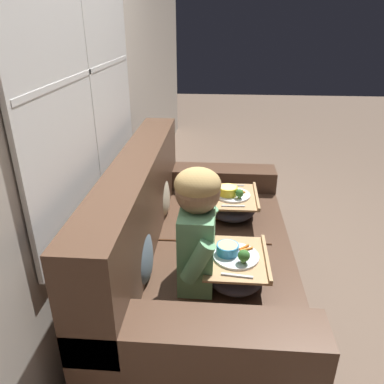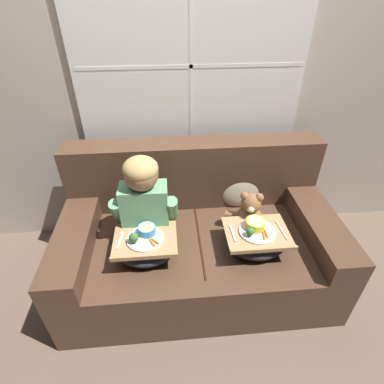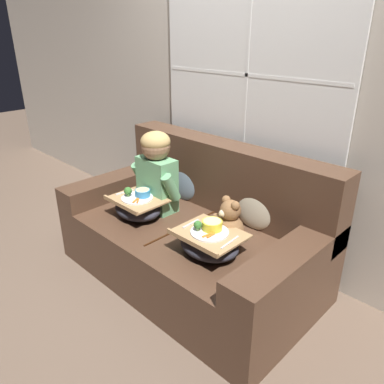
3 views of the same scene
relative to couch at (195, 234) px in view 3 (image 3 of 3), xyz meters
name	(u,v)px [view 3 (image 3 of 3)]	position (x,y,z in m)	size (l,w,h in m)	color
ground_plane	(188,275)	(0.00, -0.08, -0.32)	(14.00, 14.00, 0.00)	brown
wall_back_with_window	(250,85)	(0.00, 0.56, 0.98)	(8.00, 0.08, 2.60)	#BCB2A3
couch	(195,234)	(0.00, 0.00, 0.00)	(1.82, 0.99, 0.93)	#4C3323
throw_pillow_behind_child	(185,178)	(-0.35, 0.24, 0.27)	(0.35, 0.17, 0.37)	slate
throw_pillow_behind_teddy	(257,204)	(0.35, 0.24, 0.27)	(0.34, 0.17, 0.36)	#C1B293
child_figure	(156,168)	(-0.35, -0.05, 0.43)	(0.42, 0.21, 0.60)	#66A370
teddy_bear	(229,224)	(0.34, -0.05, 0.23)	(0.33, 0.24, 0.31)	brown
lap_tray_child	(138,207)	(-0.35, -0.24, 0.18)	(0.38, 0.31, 0.22)	#2D2D38
lap_tray_teddy	(209,242)	(0.34, -0.24, 0.18)	(0.40, 0.32, 0.22)	#2D2D38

